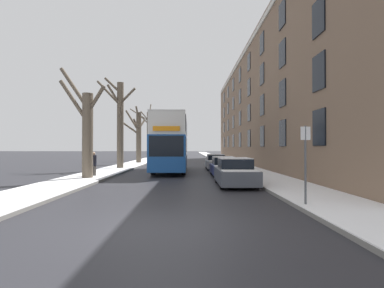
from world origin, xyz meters
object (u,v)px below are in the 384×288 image
Objects in this scene: bare_tree_left_1 at (120,121)px; bare_tree_left_2 at (138,135)px; double_decker_bus at (171,141)px; parked_car_0 at (235,173)px; parked_car_1 at (224,167)px; bare_tree_left_0 at (86,130)px; pedestrian_left_sidewalk at (94,164)px; street_sign_post at (305,161)px; parked_car_2 at (216,162)px; bare_tree_left_3 at (148,133)px.

bare_tree_left_1 is 1.19× the size of bare_tree_left_2.
double_decker_bus is 2.52× the size of parked_car_0.
parked_car_1 is (8.85, -16.24, -2.92)m from bare_tree_left_2.
parked_car_0 is at bearing -17.89° from bare_tree_left_0.
pedestrian_left_sidewalk is (-4.81, -5.19, -1.62)m from double_decker_bus.
pedestrian_left_sidewalk is (-8.75, 4.11, 0.26)m from parked_car_0.
bare_tree_left_0 reaches higher than bare_tree_left_2.
street_sign_post is (1.39, -5.95, 0.87)m from parked_car_0.
bare_tree_left_0 is 9.57m from parked_car_0.
parked_car_2 is (8.85, -9.71, -2.91)m from bare_tree_left_2.
parked_car_1 is (8.81, 2.53, -2.46)m from bare_tree_left_0.
pedestrian_left_sidewalk is 0.63× the size of street_sign_post.
bare_tree_left_3 is at bearing 115.16° from parked_car_2.
parked_car_0 is at bearing -53.02° from bare_tree_left_1.
bare_tree_left_1 is 3.11× the size of street_sign_post.
bare_tree_left_0 is 18.77m from bare_tree_left_2.
bare_tree_left_1 is 15.14m from parked_car_0.
bare_tree_left_1 is at bearing -178.85° from parked_car_2.
street_sign_post is at bearing -82.98° from parked_car_1.
bare_tree_left_2 is at bearing -101.94° from pedestrian_left_sidewalk.
bare_tree_left_1 is 1.91× the size of parked_car_2.
bare_tree_left_0 reaches higher than parked_car_2.
bare_tree_left_3 is at bearing 103.01° from double_decker_bus.
street_sign_post is (1.39, -17.85, 0.90)m from parked_car_2.
bare_tree_left_3 is at bearing 106.13° from parked_car_0.
parked_car_1 is at bearing -44.90° from double_decker_bus.
parked_car_2 is at bearing 94.47° from street_sign_post.
bare_tree_left_1 reaches higher than bare_tree_left_2.
bare_tree_left_2 is at bearing 90.17° from bare_tree_left_1.
bare_tree_left_2 is 13.46m from parked_car_2.
double_decker_bus is (4.86, 6.46, -0.54)m from bare_tree_left_0.
bare_tree_left_3 is (-0.09, 9.33, 0.73)m from bare_tree_left_2.
parked_car_0 is (8.94, -30.94, -3.61)m from bare_tree_left_3.
parked_car_0 is at bearing -67.02° from double_decker_bus.
parked_car_0 is at bearing -90.00° from parked_car_1.
bare_tree_left_3 reaches higher than parked_car_1.
double_decker_bus is (4.91, -12.31, -1.00)m from bare_tree_left_2.
bare_tree_left_2 is at bearing 110.40° from street_sign_post.
bare_tree_left_2 is at bearing -89.45° from bare_tree_left_3.
parked_car_0 is (8.81, -2.84, -2.42)m from bare_tree_left_0.
parked_car_2 is at bearing 45.79° from bare_tree_left_0.
bare_tree_left_0 reaches higher than parked_car_0.
bare_tree_left_2 is 1.58× the size of parked_car_1.
bare_tree_left_1 reaches higher than pedestrian_left_sidewalk.
parked_car_0 is 0.94× the size of parked_car_2.
pedestrian_left_sidewalk is (-8.75, -1.26, 0.31)m from parked_car_1.
bare_tree_left_1 is 1.88× the size of parked_car_1.
bare_tree_left_3 is 0.87× the size of double_decker_bus.
street_sign_post is (10.25, -27.56, -2.01)m from bare_tree_left_2.
bare_tree_left_3 is 2.05× the size of parked_car_2.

